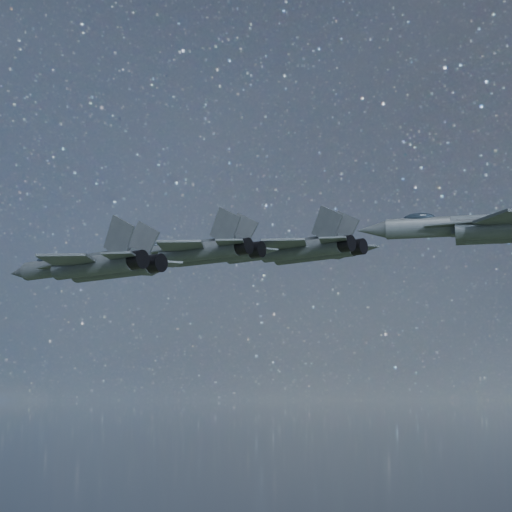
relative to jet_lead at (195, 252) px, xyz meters
The scene contains 4 objects.
jet_lead is the anchor object (origin of this frame).
jet_left 11.04m from the jet_lead, 57.16° to the left, with size 19.81×14.03×5.03m.
jet_right 20.96m from the jet_lead, 72.80° to the right, with size 16.57×11.80×4.22m.
jet_slot 31.36m from the jet_lead, ahead, with size 17.84×11.82×4.55m.
Camera 1 is at (42.96, -58.08, 145.73)m, focal length 60.00 mm.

